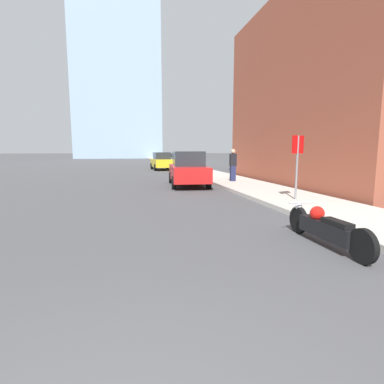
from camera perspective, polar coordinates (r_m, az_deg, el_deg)
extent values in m
cube|color=#B2ADA3|center=(41.71, -3.97, 5.49)|extent=(2.86, 240.00, 0.15)
cube|color=brown|center=(20.21, 32.71, 15.24)|extent=(12.72, 13.14, 9.67)
cylinder|color=black|center=(7.13, 19.61, -5.02)|extent=(0.10, 0.59, 0.59)
cylinder|color=black|center=(5.66, 29.76, -8.95)|extent=(0.10, 0.59, 0.59)
cube|color=black|center=(6.36, 24.09, -6.58)|extent=(0.24, 1.44, 0.31)
sphere|color=red|center=(6.53, 22.74, -3.76)|extent=(0.29, 0.29, 0.29)
cube|color=black|center=(6.07, 25.91, -5.35)|extent=(0.22, 0.66, 0.10)
sphere|color=silver|center=(7.09, 19.60, -2.53)|extent=(0.16, 0.16, 0.16)
cylinder|color=silver|center=(6.96, 20.21, -1.91)|extent=(0.62, 0.04, 0.04)
cube|color=red|center=(15.61, -0.73, 3.68)|extent=(2.14, 4.52, 0.74)
cube|color=#23282D|center=(15.57, -0.73, 6.39)|extent=(1.67, 2.23, 0.74)
cylinder|color=black|center=(16.92, -4.05, 2.75)|extent=(0.25, 0.64, 0.62)
cylinder|color=black|center=(17.09, 1.57, 2.81)|extent=(0.25, 0.64, 0.62)
cylinder|color=black|center=(14.22, -3.48, 1.77)|extent=(0.25, 0.64, 0.62)
cylinder|color=black|center=(14.42, 3.17, 1.85)|extent=(0.25, 0.64, 0.62)
cube|color=gold|center=(28.61, -5.79, 5.54)|extent=(1.87, 4.06, 0.72)
cube|color=#23282D|center=(28.59, -5.81, 6.90)|extent=(1.51, 1.98, 0.64)
cylinder|color=black|center=(29.73, -7.67, 4.91)|extent=(0.23, 0.62, 0.61)
cylinder|color=black|center=(29.97, -4.68, 4.97)|extent=(0.23, 0.62, 0.61)
cylinder|color=black|center=(27.29, -6.98, 4.65)|extent=(0.23, 0.62, 0.61)
cylinder|color=black|center=(27.56, -3.74, 4.73)|extent=(0.23, 0.62, 0.61)
cylinder|color=slate|center=(10.89, 19.34, 4.36)|extent=(0.07, 0.07, 2.18)
cube|color=red|center=(10.88, 19.53, 8.53)|extent=(0.57, 0.26, 0.60)
cube|color=#1E2347|center=(16.71, 7.78, 3.52)|extent=(0.29, 0.20, 0.84)
cube|color=black|center=(16.67, 7.83, 6.10)|extent=(0.36, 0.20, 0.67)
sphere|color=tan|center=(16.66, 7.86, 7.67)|extent=(0.25, 0.25, 0.25)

